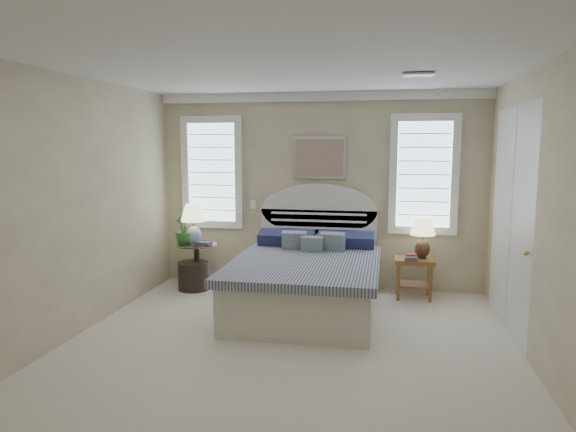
# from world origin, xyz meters

# --- Properties ---
(floor) EXTENTS (4.50, 5.00, 0.01)m
(floor) POSITION_xyz_m (0.00, 0.00, 0.00)
(floor) COLOR beige
(floor) RESTS_ON ground
(ceiling) EXTENTS (4.50, 5.00, 0.01)m
(ceiling) POSITION_xyz_m (0.00, 0.00, 2.70)
(ceiling) COLOR silver
(ceiling) RESTS_ON wall_back
(wall_back) EXTENTS (4.50, 0.02, 2.70)m
(wall_back) POSITION_xyz_m (0.00, 2.50, 1.35)
(wall_back) COLOR tan
(wall_back) RESTS_ON floor
(wall_left) EXTENTS (0.02, 5.00, 2.70)m
(wall_left) POSITION_xyz_m (-2.25, 0.00, 1.35)
(wall_left) COLOR tan
(wall_left) RESTS_ON floor
(wall_right) EXTENTS (0.02, 5.00, 2.70)m
(wall_right) POSITION_xyz_m (2.25, 0.00, 1.35)
(wall_right) COLOR tan
(wall_right) RESTS_ON floor
(crown_molding) EXTENTS (4.50, 0.08, 0.12)m
(crown_molding) POSITION_xyz_m (0.00, 2.46, 2.64)
(crown_molding) COLOR white
(crown_molding) RESTS_ON wall_back
(hvac_vent) EXTENTS (0.30, 0.20, 0.02)m
(hvac_vent) POSITION_xyz_m (1.20, 0.80, 2.68)
(hvac_vent) COLOR #B2B2B2
(hvac_vent) RESTS_ON ceiling
(switch_plate) EXTENTS (0.08, 0.01, 0.12)m
(switch_plate) POSITION_xyz_m (-0.95, 2.48, 1.15)
(switch_plate) COLOR white
(switch_plate) RESTS_ON wall_back
(window_left) EXTENTS (0.90, 0.06, 1.60)m
(window_left) POSITION_xyz_m (-1.55, 2.48, 1.60)
(window_left) COLOR silver
(window_left) RESTS_ON wall_back
(window_right) EXTENTS (0.90, 0.06, 1.60)m
(window_right) POSITION_xyz_m (1.40, 2.48, 1.60)
(window_right) COLOR silver
(window_right) RESTS_ON wall_back
(painting) EXTENTS (0.74, 0.04, 0.58)m
(painting) POSITION_xyz_m (0.00, 2.46, 1.82)
(painting) COLOR silver
(painting) RESTS_ON wall_back
(closet_door) EXTENTS (0.02, 1.80, 2.40)m
(closet_door) POSITION_xyz_m (2.23, 1.20, 1.20)
(closet_door) COLOR silver
(closet_door) RESTS_ON floor
(bed) EXTENTS (1.72, 2.28, 1.47)m
(bed) POSITION_xyz_m (0.00, 1.46, 0.39)
(bed) COLOR white
(bed) RESTS_ON floor
(side_table_left) EXTENTS (0.56, 0.56, 0.63)m
(side_table_left) POSITION_xyz_m (-1.65, 2.05, 0.39)
(side_table_left) COLOR black
(side_table_left) RESTS_ON floor
(nightstand_right) EXTENTS (0.50, 0.40, 0.53)m
(nightstand_right) POSITION_xyz_m (1.30, 2.15, 0.39)
(nightstand_right) COLOR brown
(nightstand_right) RESTS_ON floor
(floor_pot) EXTENTS (0.47, 0.47, 0.39)m
(floor_pot) POSITION_xyz_m (-1.68, 1.98, 0.19)
(floor_pot) COLOR black
(floor_pot) RESTS_ON floor
(lamp_left) EXTENTS (0.39, 0.39, 0.57)m
(lamp_left) POSITION_xyz_m (-1.67, 2.01, 0.97)
(lamp_left) COLOR silver
(lamp_left) RESTS_ON side_table_left
(lamp_right) EXTENTS (0.41, 0.41, 0.53)m
(lamp_right) POSITION_xyz_m (1.39, 2.19, 0.85)
(lamp_right) COLOR black
(lamp_right) RESTS_ON nightstand_right
(potted_plant) EXTENTS (0.30, 0.30, 0.44)m
(potted_plant) POSITION_xyz_m (-1.79, 1.97, 0.85)
(potted_plant) COLOR #2C6528
(potted_plant) RESTS_ON side_table_left
(books_left) EXTENTS (0.20, 0.14, 0.05)m
(books_left) POSITION_xyz_m (-1.51, 1.96, 0.66)
(books_left) COLOR maroon
(books_left) RESTS_ON side_table_left
(books_right) EXTENTS (0.17, 0.14, 0.09)m
(books_right) POSITION_xyz_m (1.25, 2.00, 0.57)
(books_right) COLOR maroon
(books_right) RESTS_ON nightstand_right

